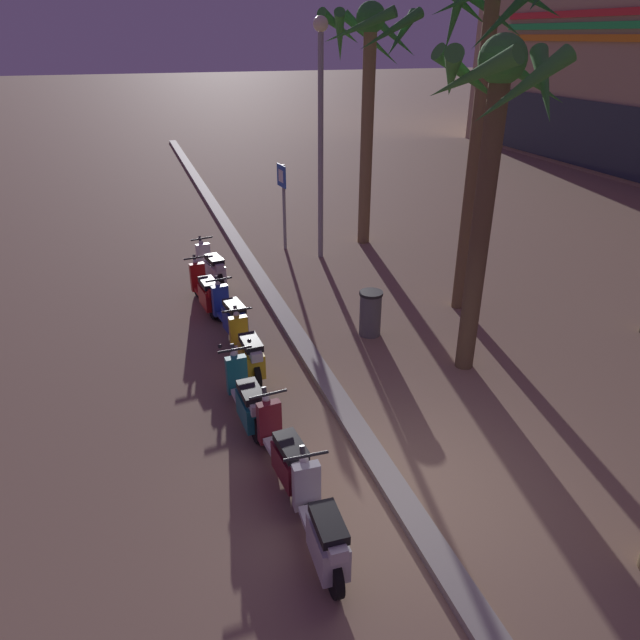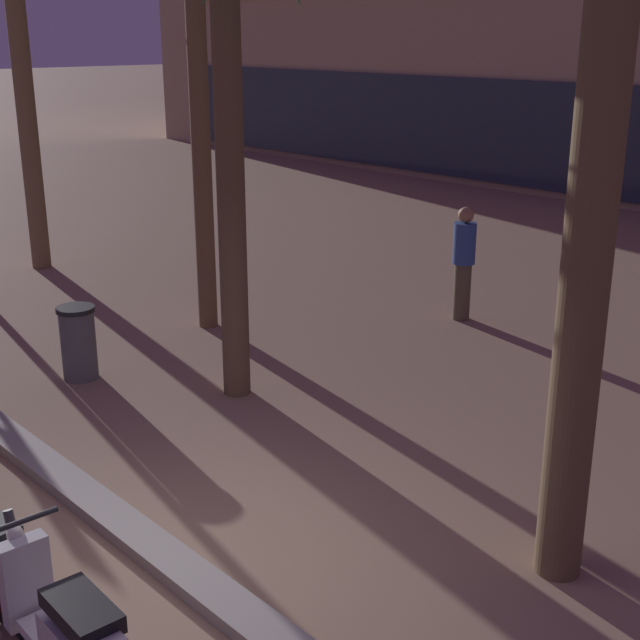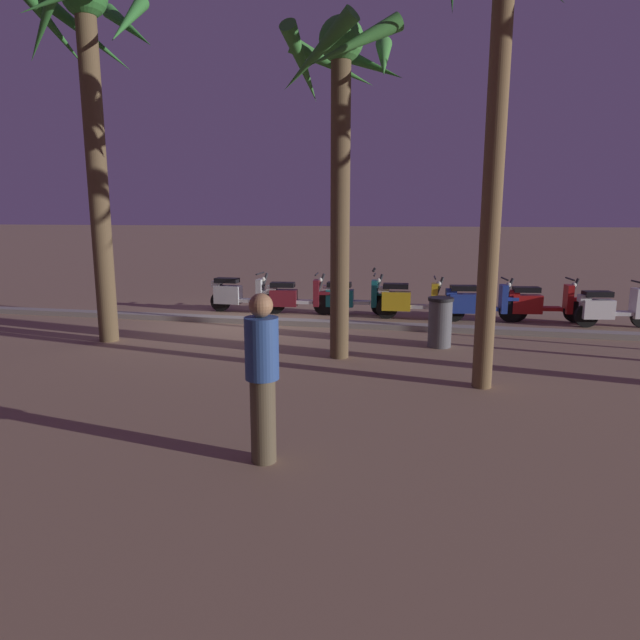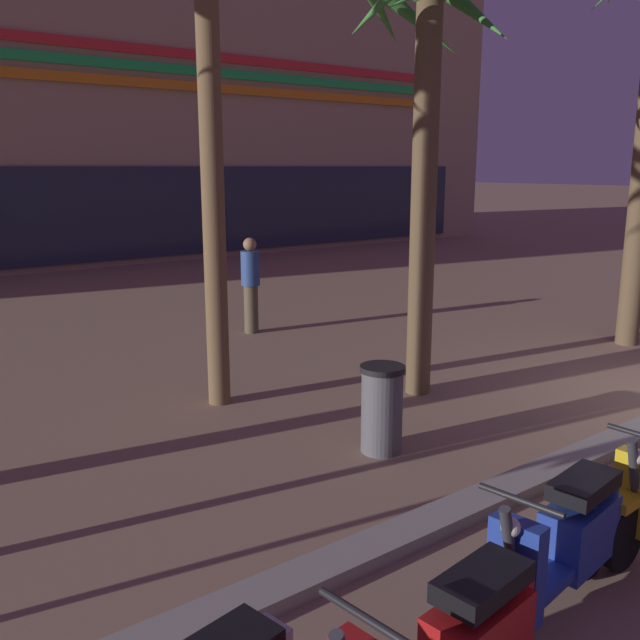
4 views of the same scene
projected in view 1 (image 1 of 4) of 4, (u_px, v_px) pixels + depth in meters
ground_plane at (404, 489)px, 7.88m from camera, size 200.00×200.00×0.00m
curb_strip at (394, 488)px, 7.81m from camera, size 60.00×0.36×0.12m
scooter_white_tail_end at (212, 268)px, 14.15m from camera, size 1.75×0.65×1.04m
scooter_red_mid_front at (206, 291)px, 12.85m from camera, size 1.86×0.59×1.04m
scooter_blue_last_in_row at (230, 316)px, 11.69m from camera, size 1.82×0.61×1.04m
scooter_yellow_lead_nearest at (248, 352)px, 10.35m from camera, size 1.81×0.56×1.04m
scooter_teal_mid_centre at (247, 399)px, 9.05m from camera, size 1.78×0.56×1.17m
scooter_maroon_second_in_line at (284, 451)px, 7.91m from camera, size 1.76×0.56×1.04m
scooter_silver_gap_after_mid at (321, 528)px, 6.65m from camera, size 1.81×0.56×1.04m
crossing_sign at (283, 197)px, 16.08m from camera, size 0.60×0.15×2.40m
palm_tree_far_corner at (369, 66)px, 15.15m from camera, size 2.83×2.74×6.34m
palm_tree_mid_walkway at (488, 49)px, 10.82m from camera, size 2.53×2.71×6.77m
palm_tree_by_mall_entrance at (492, 130)px, 8.95m from camera, size 2.14×2.22×5.60m
litter_bin at (370, 313)px, 11.75m from camera, size 0.48×0.48×0.95m
street_lamp at (321, 118)px, 14.53m from camera, size 0.36×0.36×5.97m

